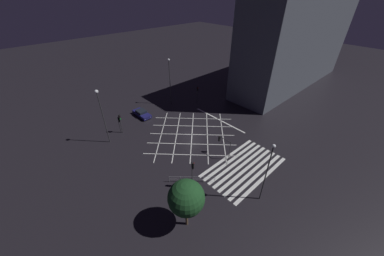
{
  "coord_description": "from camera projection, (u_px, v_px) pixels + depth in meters",
  "views": [
    {
      "loc": [
        -21.52,
        -23.29,
        22.82
      ],
      "look_at": [
        0.0,
        0.0,
        1.42
      ],
      "focal_mm": 20.0,
      "sensor_mm": 36.0,
      "label": 1
    }
  ],
  "objects": [
    {
      "name": "street_tree_near",
      "position": [
        186.0,
        198.0,
        21.93
      ],
      "size": [
        3.91,
        3.91,
        6.57
      ],
      "color": "brown",
      "rests_on": "ground_plane"
    },
    {
      "name": "traffic_light_nw_main",
      "position": [
        119.0,
        122.0,
        38.33
      ],
      "size": [
        0.39,
        0.36,
        3.24
      ],
      "color": "#2D2D30",
      "rests_on": "ground_plane"
    },
    {
      "name": "pedestrian_railing",
      "position": [
        192.0,
        179.0,
        29.3
      ],
      "size": [
        4.66,
        4.31,
        1.05
      ],
      "rotation": [
        0.0,
        0.0,
        -0.75
      ],
      "color": "gray",
      "rests_on": "ground_plane"
    },
    {
      "name": "street_lamp_far",
      "position": [
        268.0,
        167.0,
        24.24
      ],
      "size": [
        0.43,
        0.43,
        8.82
      ],
      "color": "#2D2D30",
      "rests_on": "ground_plane"
    },
    {
      "name": "office_building",
      "position": [
        300.0,
        34.0,
        52.05
      ],
      "size": [
        40.4,
        10.06,
        25.5
      ],
      "rotation": [
        0.0,
        0.0,
        3.14
      ],
      "color": "#4C515B",
      "rests_on": "ground_plane"
    },
    {
      "name": "traffic_light_median_south",
      "position": [
        223.0,
        143.0,
        32.92
      ],
      "size": [
        0.36,
        2.45,
        3.43
      ],
      "rotation": [
        0.0,
        0.0,
        1.57
      ],
      "color": "#2D2D30",
      "rests_on": "ground_plane"
    },
    {
      "name": "street_lamp_east",
      "position": [
        170.0,
        76.0,
        45.32
      ],
      "size": [
        0.45,
        0.45,
        10.28
      ],
      "color": "#2D2D30",
      "rests_on": "ground_plane"
    },
    {
      "name": "road_markings",
      "position": [
        226.0,
        154.0,
        34.61
      ],
      "size": [
        18.95,
        24.36,
        0.01
      ],
      "color": "silver",
      "rests_on": "ground_plane"
    },
    {
      "name": "traffic_light_sw_main",
      "position": [
        193.0,
        170.0,
        27.07
      ],
      "size": [
        0.39,
        0.36,
        4.52
      ],
      "color": "#2D2D30",
      "rests_on": "ground_plane"
    },
    {
      "name": "traffic_light_ne_cross",
      "position": [
        197.0,
        92.0,
        47.74
      ],
      "size": [
        0.36,
        0.39,
        4.01
      ],
      "rotation": [
        0.0,
        0.0,
        -1.57
      ],
      "color": "#2D2D30",
      "rests_on": "ground_plane"
    },
    {
      "name": "waiting_car",
      "position": [
        142.0,
        113.0,
        44.18
      ],
      "size": [
        1.86,
        4.62,
        1.3
      ],
      "rotation": [
        0.0,
        0.0,
        -1.57
      ],
      "color": "#191951",
      "rests_on": "ground_plane"
    },
    {
      "name": "street_lamp_west",
      "position": [
        100.0,
        106.0,
        33.24
      ],
      "size": [
        0.57,
        0.57,
        9.77
      ],
      "color": "#2D2D30",
      "rests_on": "ground_plane"
    },
    {
      "name": "ground_plane",
      "position": [
        192.0,
        134.0,
        39.05
      ],
      "size": [
        200.0,
        200.0,
        0.0
      ],
      "primitive_type": "plane",
      "color": "black"
    },
    {
      "name": "traffic_light_nw_cross",
      "position": [
        120.0,
        120.0,
        38.0
      ],
      "size": [
        0.36,
        0.39,
        3.82
      ],
      "rotation": [
        0.0,
        0.0,
        -1.57
      ],
      "color": "#2D2D30",
      "rests_on": "ground_plane"
    }
  ]
}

